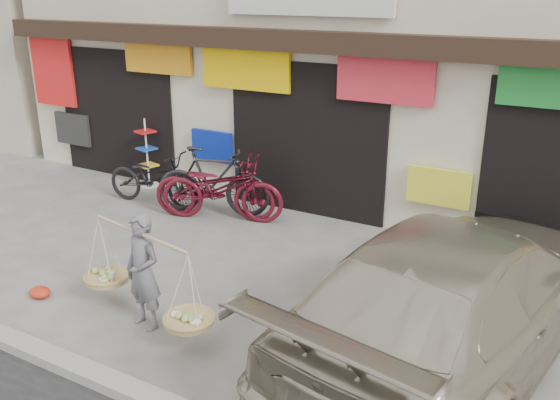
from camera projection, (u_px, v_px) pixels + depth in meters
The scene contains 11 objects.
ground at pixel (188, 292), 8.02m from camera, with size 70.00×70.00×0.00m, color gray.
kerb at pixel (73, 367), 6.36m from camera, with size 70.00×0.25×0.12m, color gray.
shophouse_block at pixel (373, 10), 12.10m from camera, with size 14.00×6.32×7.00m.
street_vendor at pixel (144, 277), 7.03m from camera, with size 2.11×0.86×1.45m.
bike_0 at pixel (154, 178), 11.10m from camera, with size 0.68×1.95×1.03m, color black.
bike_1 at pixel (213, 181), 10.56m from camera, with size 0.59×2.08×1.25m, color #232326.
bike_2 at pixel (222, 189), 10.33m from camera, with size 0.76×2.19×1.15m, color #530E1A.
bike_3 at pixel (215, 187), 10.40m from camera, with size 0.76×2.19×1.15m, color #530E1A.
suv at pixel (458, 292), 6.42m from camera, with size 3.13×5.74×1.58m.
display_rack at pixel (147, 159), 12.10m from camera, with size 0.41×0.41×1.41m.
red_bag at pixel (40, 292), 7.89m from camera, with size 0.31×0.25×0.14m, color red.
Camera 1 is at (4.58, -5.58, 3.92)m, focal length 38.00 mm.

